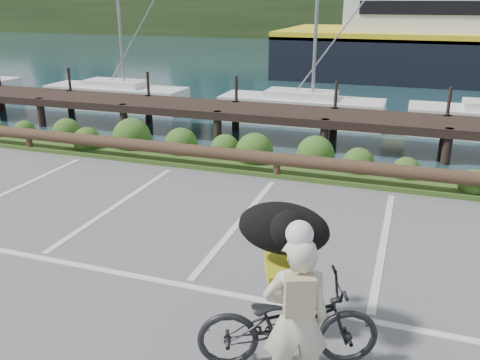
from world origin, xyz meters
TOP-DOWN VIEW (x-y plane):
  - ground at (0.00, 0.00)m, footprint 72.00×72.00m
  - harbor_backdrop at (0.40, 78.42)m, footprint 170.00×160.00m
  - vegetation_strip at (0.00, 5.30)m, footprint 34.00×1.60m
  - log_rail at (0.00, 4.60)m, footprint 32.00×0.30m
  - bicycle at (1.78, -1.52)m, footprint 2.14×1.40m
  - cyclist at (1.96, -1.96)m, footprint 0.78×0.65m
  - dog at (1.54, -0.91)m, footprint 0.90×1.22m

SIDE VIEW (x-z plane):
  - harbor_backdrop at x=0.40m, z-range -15.00..15.00m
  - ground at x=0.00m, z-range 0.00..0.00m
  - log_rail at x=0.00m, z-range -0.30..0.30m
  - vegetation_strip at x=0.00m, z-range 0.00..0.10m
  - bicycle at x=1.78m, z-range 0.00..1.06m
  - cyclist at x=1.96m, z-range 0.00..1.83m
  - dog at x=1.54m, z-range 1.06..1.70m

